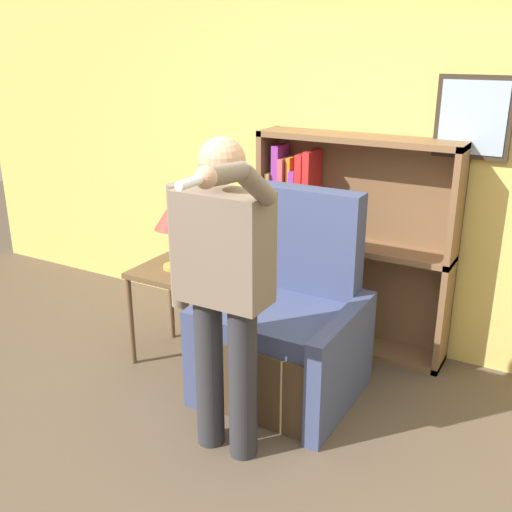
{
  "coord_description": "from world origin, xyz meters",
  "views": [
    {
      "loc": [
        1.17,
        -1.89,
        2.1
      ],
      "look_at": [
        -0.32,
        0.72,
        1.02
      ],
      "focal_mm": 42.0,
      "sensor_mm": 36.0,
      "label": 1
    }
  ],
  "objects_px": {
    "armchair": "(287,333)",
    "table_lamp": "(172,219)",
    "person_standing": "(222,282)",
    "bookcase": "(328,246)",
    "side_table": "(176,283)"
  },
  "relations": [
    {
      "from": "side_table",
      "to": "table_lamp",
      "type": "bearing_deg",
      "value": -26.57
    },
    {
      "from": "armchair",
      "to": "side_table",
      "type": "relative_size",
      "value": 1.87
    },
    {
      "from": "armchair",
      "to": "bookcase",
      "type": "bearing_deg",
      "value": 94.91
    },
    {
      "from": "table_lamp",
      "to": "bookcase",
      "type": "bearing_deg",
      "value": 45.58
    },
    {
      "from": "bookcase",
      "to": "table_lamp",
      "type": "xyz_separation_m",
      "value": [
        -0.77,
        -0.79,
        0.29
      ]
    },
    {
      "from": "armchair",
      "to": "side_table",
      "type": "xyz_separation_m",
      "value": [
        -0.84,
        -0.02,
        0.17
      ]
    },
    {
      "from": "armchair",
      "to": "side_table",
      "type": "bearing_deg",
      "value": -178.58
    },
    {
      "from": "armchair",
      "to": "table_lamp",
      "type": "relative_size",
      "value": 2.71
    },
    {
      "from": "armchair",
      "to": "side_table",
      "type": "distance_m",
      "value": 0.85
    },
    {
      "from": "bookcase",
      "to": "side_table",
      "type": "distance_m",
      "value": 1.11
    },
    {
      "from": "bookcase",
      "to": "table_lamp",
      "type": "relative_size",
      "value": 3.3
    },
    {
      "from": "bookcase",
      "to": "person_standing",
      "type": "bearing_deg",
      "value": -87.92
    },
    {
      "from": "bookcase",
      "to": "side_table",
      "type": "bearing_deg",
      "value": -134.42
    },
    {
      "from": "person_standing",
      "to": "table_lamp",
      "type": "bearing_deg",
      "value": 140.35
    },
    {
      "from": "bookcase",
      "to": "table_lamp",
      "type": "height_order",
      "value": "bookcase"
    }
  ]
}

